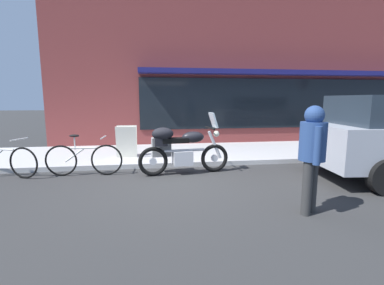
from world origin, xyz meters
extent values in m
plane|color=#2E2E2E|center=(0.00, 0.00, 0.00)|extent=(80.00, 80.00, 0.00)
cube|color=brown|center=(6.36, 4.53, 3.07)|extent=(20.73, 0.35, 6.14)
cube|color=black|center=(6.36, 4.33, 1.55)|extent=(14.51, 0.06, 1.80)
cube|color=navy|center=(6.36, 4.11, 2.65)|extent=(14.51, 0.60, 0.16)
torus|color=black|center=(0.97, 0.78, 0.33)|extent=(0.67, 0.17, 0.67)
cylinder|color=silver|center=(0.97, 0.78, 0.33)|extent=(0.17, 0.08, 0.16)
torus|color=black|center=(-0.47, 0.61, 0.33)|extent=(0.67, 0.17, 0.67)
cylinder|color=silver|center=(-0.47, 0.61, 0.33)|extent=(0.17, 0.08, 0.16)
cube|color=silver|center=(0.20, 0.69, 0.38)|extent=(0.47, 0.35, 0.32)
cylinder|color=silver|center=(0.25, 0.69, 0.55)|extent=(0.94, 0.17, 0.06)
ellipsoid|color=black|center=(0.45, 0.72, 0.85)|extent=(0.55, 0.34, 0.26)
cube|color=black|center=(0.03, 0.67, 0.79)|extent=(0.62, 0.31, 0.11)
cube|color=black|center=(-0.30, 0.63, 0.77)|extent=(0.30, 0.25, 0.18)
cylinder|color=silver|center=(0.97, 0.78, 0.65)|extent=(0.35, 0.11, 0.67)
cylinder|color=black|center=(0.85, 0.76, 1.05)|extent=(0.11, 0.62, 0.04)
cube|color=silver|center=(0.93, 0.77, 1.23)|extent=(0.18, 0.33, 0.35)
sphere|color=#EAEACC|center=(1.01, 0.78, 0.91)|extent=(0.14, 0.14, 0.14)
cube|color=#A3A3A3|center=(-0.27, 0.88, 0.61)|extent=(0.46, 0.25, 0.44)
cube|color=black|center=(-0.27, 0.99, 0.61)|extent=(0.37, 0.06, 0.03)
ellipsoid|color=black|center=(-0.25, 0.64, 0.95)|extent=(0.51, 0.37, 0.28)
torus|color=black|center=(-1.51, 0.85, 0.35)|extent=(0.71, 0.08, 0.70)
torus|color=black|center=(-2.51, 0.91, 0.35)|extent=(0.71, 0.08, 0.70)
cylinder|color=silver|center=(-2.01, 0.88, 0.63)|extent=(0.55, 0.07, 0.04)
cylinder|color=silver|center=(-2.21, 0.89, 0.47)|extent=(0.43, 0.06, 0.32)
cylinder|color=silver|center=(-2.19, 0.89, 0.75)|extent=(0.03, 0.03, 0.30)
ellipsoid|color=black|center=(-2.19, 0.89, 0.91)|extent=(0.23, 0.11, 0.06)
cylinder|color=silver|center=(-1.56, 0.85, 0.87)|extent=(0.06, 0.48, 0.03)
cylinder|color=black|center=(3.85, 0.64, 0.33)|extent=(0.68, 0.28, 0.66)
cylinder|color=#2F2F2F|center=(1.93, -1.74, 0.41)|extent=(0.14, 0.14, 0.82)
cylinder|color=#2F2F2F|center=(1.77, -1.86, 0.41)|extent=(0.14, 0.14, 0.82)
cylinder|color=navy|center=(1.85, -1.80, 1.10)|extent=(0.47, 0.47, 0.57)
sphere|color=navy|center=(1.85, -1.80, 1.49)|extent=(0.28, 0.28, 0.28)
sphere|color=tan|center=(1.90, -1.82, 1.49)|extent=(0.17, 0.17, 0.17)
cylinder|color=navy|center=(1.91, -1.58, 1.08)|extent=(0.10, 0.10, 0.54)
cylinder|color=navy|center=(1.78, -2.02, 1.08)|extent=(0.10, 0.10, 0.54)
cube|color=silver|center=(-1.18, 2.12, 0.56)|extent=(0.55, 0.18, 0.86)
cube|color=silver|center=(-1.18, 2.34, 0.56)|extent=(0.55, 0.18, 0.86)
torus|color=black|center=(-3.25, 0.82, 0.35)|extent=(0.67, 0.26, 0.70)
cylinder|color=silver|center=(-3.73, 0.98, 0.63)|extent=(0.54, 0.21, 0.04)
cylinder|color=silver|center=(-3.30, 0.83, 0.87)|extent=(0.18, 0.46, 0.03)
camera|label=1|loc=(-0.49, -5.53, 1.72)|focal=26.05mm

